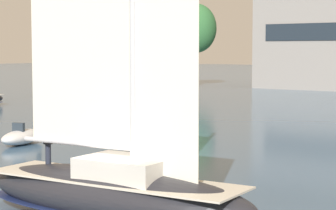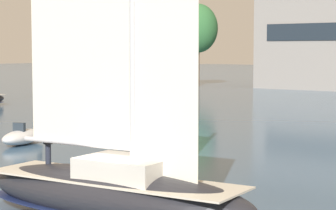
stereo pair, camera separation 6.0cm
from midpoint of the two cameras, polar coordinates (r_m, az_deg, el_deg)
The scene contains 3 objects.
tree_shore_center at distance 101.76m, azimuth 2.49°, elevation 6.67°, with size 6.17×6.17×12.70m.
sailboat_main at distance 21.66m, azimuth -4.87°, elevation -7.12°, with size 10.67×3.90×14.34m.
motor_tender at distance 39.84m, azimuth -12.61°, elevation -2.71°, with size 2.44×3.97×1.42m.
Camera 1 is at (14.19, -15.75, 5.60)m, focal length 70.00 mm.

